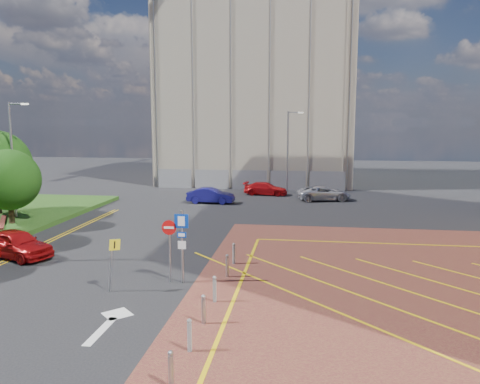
% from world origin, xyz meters
% --- Properties ---
extents(ground, '(140.00, 140.00, 0.00)m').
position_xyz_m(ground, '(0.00, 0.00, 0.00)').
color(ground, black).
rests_on(ground, ground).
extents(tree_c, '(4.00, 4.00, 4.90)m').
position_xyz_m(tree_c, '(-13.50, 10.00, 3.19)').
color(tree_c, '#3D2B1C').
rests_on(tree_c, grass_bed).
extents(lamp_left_far, '(1.53, 0.16, 8.00)m').
position_xyz_m(lamp_left_far, '(-14.42, 12.00, 4.66)').
color(lamp_left_far, '#9EA0A8').
rests_on(lamp_left_far, grass_bed).
extents(lamp_back, '(1.53, 0.16, 8.00)m').
position_xyz_m(lamp_back, '(4.08, 28.00, 4.36)').
color(lamp_back, '#9EA0A8').
rests_on(lamp_back, ground).
extents(sign_cluster, '(1.17, 0.12, 3.20)m').
position_xyz_m(sign_cluster, '(0.30, 0.98, 1.95)').
color(sign_cluster, '#9EA0A8').
rests_on(sign_cluster, ground).
extents(warning_sign, '(0.55, 0.38, 2.24)m').
position_xyz_m(warning_sign, '(-2.05, -0.44, 1.43)').
color(warning_sign, '#9EA0A8').
rests_on(warning_sign, ground).
extents(bollard_row, '(0.14, 11.14, 0.90)m').
position_xyz_m(bollard_row, '(2.30, -1.67, 0.47)').
color(bollard_row, '#9EA0A8').
rests_on(bollard_row, forecourt).
extents(construction_building, '(21.20, 19.20, 22.00)m').
position_xyz_m(construction_building, '(0.00, 40.00, 11.00)').
color(construction_building, '#A99D8A').
rests_on(construction_building, ground).
extents(construction_fence, '(21.60, 0.06, 2.00)m').
position_xyz_m(construction_fence, '(1.00, 30.00, 1.00)').
color(construction_fence, gray).
rests_on(construction_fence, ground).
extents(car_red_left, '(4.60, 3.13, 1.45)m').
position_xyz_m(car_red_left, '(-9.00, 3.60, 0.73)').
color(car_red_left, '#980D0E').
rests_on(car_red_left, ground).
extents(car_blue_back, '(4.10, 1.57, 1.33)m').
position_xyz_m(car_blue_back, '(-2.31, 21.10, 0.67)').
color(car_blue_back, navy).
rests_on(car_blue_back, ground).
extents(car_red_back, '(4.35, 2.17, 1.21)m').
position_xyz_m(car_red_back, '(1.99, 26.42, 0.61)').
color(car_red_back, red).
rests_on(car_red_back, ground).
extents(car_silver_back, '(5.08, 3.16, 1.31)m').
position_xyz_m(car_silver_back, '(7.42, 23.89, 0.66)').
color(car_silver_back, '#BBBBC3').
rests_on(car_silver_back, ground).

